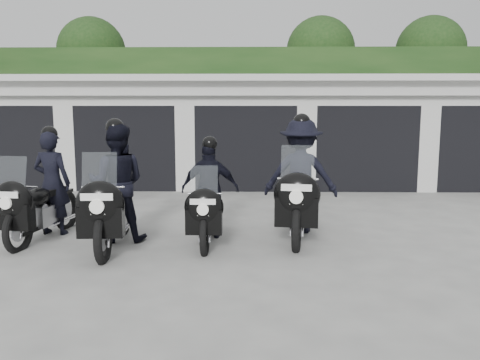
{
  "coord_description": "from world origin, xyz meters",
  "views": [
    {
      "loc": [
        0.12,
        -7.5,
        2.26
      ],
      "look_at": [
        -0.04,
        0.49,
        1.05
      ],
      "focal_mm": 38.0,
      "sensor_mm": 36.0,
      "label": 1
    }
  ],
  "objects_px": {
    "police_bike_a": "(43,193)",
    "police_bike_d": "(300,182)",
    "police_bike_c": "(209,196)",
    "police_bike_b": "(114,190)"
  },
  "relations": [
    {
      "from": "police_bike_a",
      "to": "police_bike_d",
      "type": "relative_size",
      "value": 0.9
    },
    {
      "from": "police_bike_d",
      "to": "police_bike_c",
      "type": "bearing_deg",
      "value": -156.62
    },
    {
      "from": "police_bike_a",
      "to": "police_bike_b",
      "type": "height_order",
      "value": "police_bike_b"
    },
    {
      "from": "police_bike_a",
      "to": "police_bike_b",
      "type": "bearing_deg",
      "value": -5.36
    },
    {
      "from": "police_bike_c",
      "to": "police_bike_a",
      "type": "bearing_deg",
      "value": 179.6
    },
    {
      "from": "police_bike_c",
      "to": "police_bike_d",
      "type": "distance_m",
      "value": 1.6
    },
    {
      "from": "police_bike_d",
      "to": "police_bike_a",
      "type": "bearing_deg",
      "value": -166.98
    },
    {
      "from": "police_bike_c",
      "to": "police_bike_b",
      "type": "bearing_deg",
      "value": -169.05
    },
    {
      "from": "police_bike_b",
      "to": "police_bike_a",
      "type": "bearing_deg",
      "value": 162.44
    },
    {
      "from": "police_bike_b",
      "to": "police_bike_d",
      "type": "xyz_separation_m",
      "value": [
        3.04,
        0.69,
        0.04
      ]
    }
  ]
}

